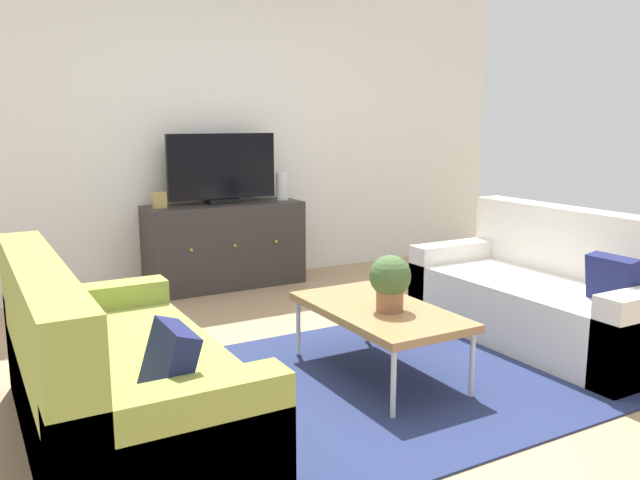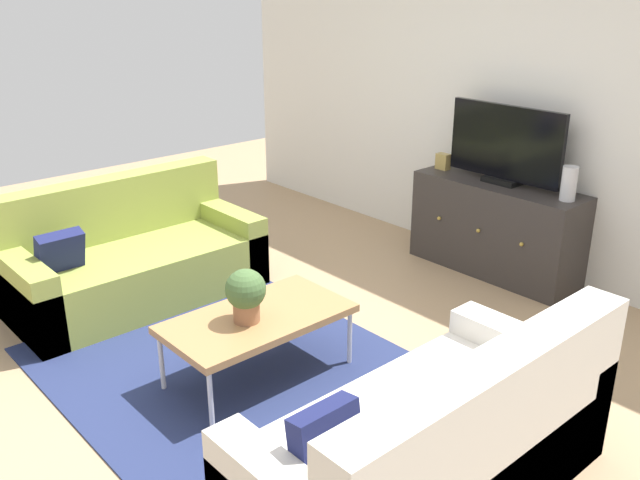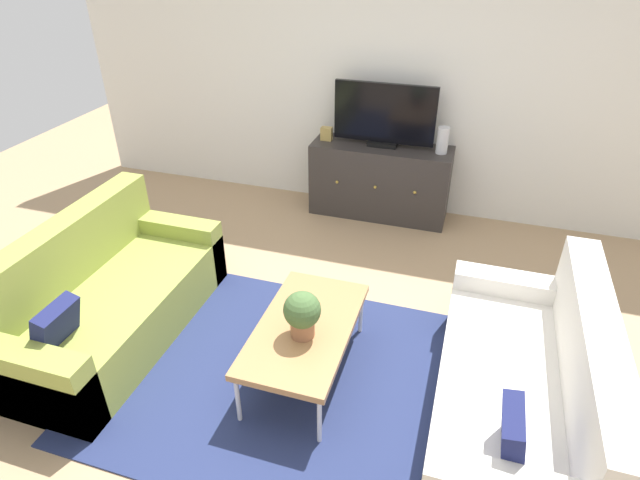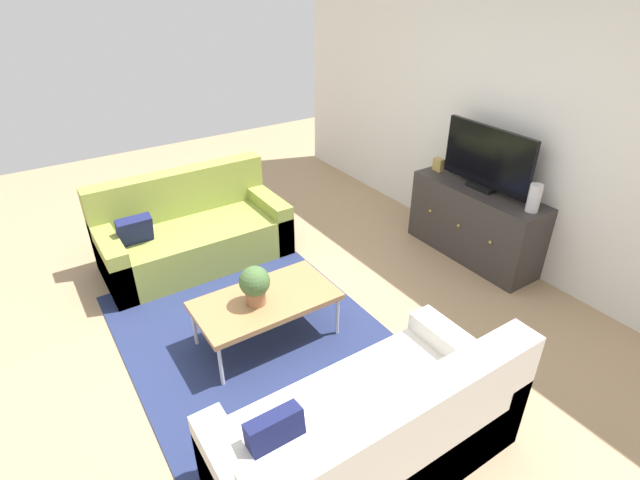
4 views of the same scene
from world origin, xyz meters
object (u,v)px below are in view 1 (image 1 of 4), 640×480
couch_left_side (104,384)px  tv_console (225,245)px  potted_plant (390,280)px  coffee_table (379,312)px  couch_right_side (552,298)px  flat_screen_tv (222,169)px  glass_vase (282,186)px  mantel_clock (159,200)px

couch_left_side → tv_console: (1.50, 2.37, 0.09)m
potted_plant → coffee_table: bearing=99.6°
couch_right_side → flat_screen_tv: size_ratio=1.83×
flat_screen_tv → glass_vase: (0.56, -0.02, -0.17)m
flat_screen_tv → potted_plant: bearing=-89.5°
couch_right_side → mantel_clock: 3.11m
glass_vase → mantel_clock: 1.12m
flat_screen_tv → glass_vase: size_ratio=3.89×
couch_right_side → coffee_table: size_ratio=1.64×
couch_right_side → couch_left_side: bearing=180.0°
flat_screen_tv → coffee_table: bearing=-89.8°
potted_plant → glass_vase: bearing=77.4°
couch_right_side → potted_plant: couch_right_side is taller
couch_right_side → potted_plant: 1.39m
tv_console → flat_screen_tv: (-0.00, 0.02, 0.66)m
couch_left_side → flat_screen_tv: bearing=57.9°
couch_right_side → flat_screen_tv: 2.86m
potted_plant → tv_console: tv_console is taller
couch_right_side → mantel_clock: size_ratio=13.51×
potted_plant → flat_screen_tv: (-0.02, 2.44, 0.45)m
potted_plant → tv_console: 2.43m
couch_left_side → couch_right_side: size_ratio=1.00×
flat_screen_tv → tv_console: bearing=-90.0°
couch_left_side → potted_plant: size_ratio=5.64×
potted_plant → mantel_clock: bearing=103.5°
couch_right_side → mantel_clock: (-1.94, 2.37, 0.52)m
couch_left_side → couch_right_side: 2.88m
couch_right_side → potted_plant: size_ratio=5.64×
potted_plant → tv_console: size_ratio=0.23×
glass_vase → flat_screen_tv: bearing=178.0°
couch_right_side → coffee_table: (-1.37, 0.04, 0.10)m
couch_right_side → flat_screen_tv: flat_screen_tv is taller
mantel_clock → potted_plant: bearing=-76.5°
couch_left_side → mantel_clock: bearing=68.3°
potted_plant → flat_screen_tv: 2.48m
potted_plant → mantel_clock: 2.50m
glass_vase → tv_console: bearing=-180.0°
couch_left_side → glass_vase: size_ratio=7.10×
couch_left_side → tv_console: 2.81m
couch_right_side → flat_screen_tv: (-1.38, 2.39, 0.75)m
couch_right_side → coffee_table: couch_right_side is taller
tv_console → flat_screen_tv: bearing=90.0°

